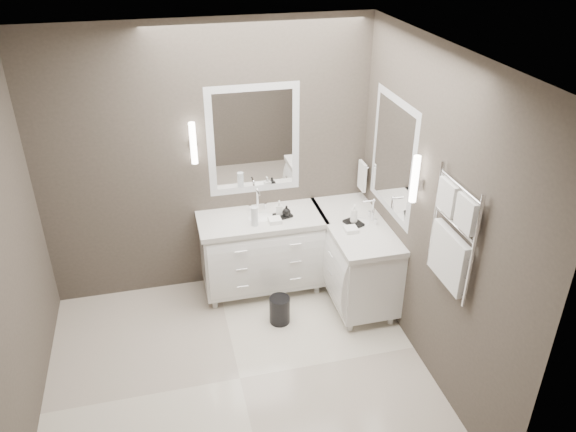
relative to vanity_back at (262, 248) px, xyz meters
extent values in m
cube|color=silver|center=(-0.45, -1.23, -0.49)|extent=(3.20, 3.00, 0.01)
cube|color=white|center=(-0.45, -1.23, 2.22)|extent=(3.20, 3.00, 0.01)
cube|color=#48413A|center=(-0.45, 0.28, 0.86)|extent=(3.20, 0.01, 2.70)
cube|color=#48413A|center=(-0.45, -2.73, 0.86)|extent=(3.20, 0.01, 2.70)
cube|color=#48413A|center=(1.15, -1.23, 0.86)|extent=(0.01, 3.00, 2.70)
cube|color=white|center=(0.00, 0.00, -0.04)|extent=(1.20, 0.55, 0.70)
cube|color=silver|center=(0.00, 0.00, 0.34)|extent=(1.24, 0.59, 0.05)
ellipsoid|color=white|center=(0.00, 0.00, 0.32)|extent=(0.36, 0.28, 0.12)
cylinder|color=white|center=(0.00, 0.16, 0.47)|extent=(0.02, 0.02, 0.22)
cube|color=white|center=(0.88, -0.33, -0.04)|extent=(0.55, 1.20, 0.70)
cube|color=silver|center=(0.88, -0.33, 0.34)|extent=(0.59, 1.24, 0.05)
ellipsoid|color=white|center=(0.88, -0.33, 0.32)|extent=(0.36, 0.28, 0.12)
cylinder|color=white|center=(1.04, -0.33, 0.47)|extent=(0.02, 0.02, 0.22)
cube|color=white|center=(0.00, 0.26, 1.06)|extent=(0.90, 0.02, 1.10)
cube|color=white|center=(0.00, 0.26, 1.06)|extent=(0.77, 0.02, 0.96)
cube|color=white|center=(1.14, -0.43, 1.06)|extent=(0.02, 0.90, 1.10)
cube|color=white|center=(1.14, -0.43, 1.06)|extent=(0.02, 0.90, 0.96)
cube|color=white|center=(-0.58, 0.20, 1.06)|extent=(0.05, 0.05, 0.10)
cylinder|color=white|center=(-0.58, 0.20, 1.11)|extent=(0.06, 0.06, 0.40)
cube|color=white|center=(1.08, -1.01, 1.06)|extent=(0.05, 0.05, 0.10)
cylinder|color=white|center=(1.08, -1.01, 1.11)|extent=(0.06, 0.06, 0.40)
cylinder|color=white|center=(1.10, 0.13, 0.76)|extent=(0.02, 0.22, 0.02)
cube|color=white|center=(1.08, 0.13, 0.62)|extent=(0.03, 0.17, 0.30)
cylinder|color=white|center=(1.10, -1.90, 0.96)|extent=(0.03, 0.03, 0.90)
cylinder|color=white|center=(1.10, -1.35, 0.96)|extent=(0.03, 0.03, 0.90)
cube|color=white|center=(1.10, -1.76, 1.19)|extent=(0.06, 0.22, 0.24)
cube|color=white|center=(1.10, -1.50, 1.19)|extent=(0.06, 0.22, 0.24)
cube|color=white|center=(1.10, -1.63, 0.75)|extent=(0.06, 0.46, 0.42)
cylinder|color=black|center=(0.05, -0.58, -0.35)|extent=(0.24, 0.24, 0.28)
cube|color=black|center=(0.21, -0.04, 0.38)|extent=(0.19, 0.16, 0.02)
cube|color=black|center=(0.83, -0.35, 0.38)|extent=(0.18, 0.21, 0.03)
cylinder|color=silver|center=(-0.09, -0.14, 0.46)|extent=(0.09, 0.09, 0.19)
imported|color=white|center=(0.18, -0.02, 0.46)|extent=(0.08, 0.08, 0.14)
imported|color=black|center=(0.24, -0.07, 0.44)|extent=(0.11, 0.11, 0.11)
imported|color=white|center=(0.83, -0.35, 0.48)|extent=(0.09, 0.09, 0.18)
camera|label=1|loc=(-0.89, -4.72, 3.04)|focal=35.00mm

